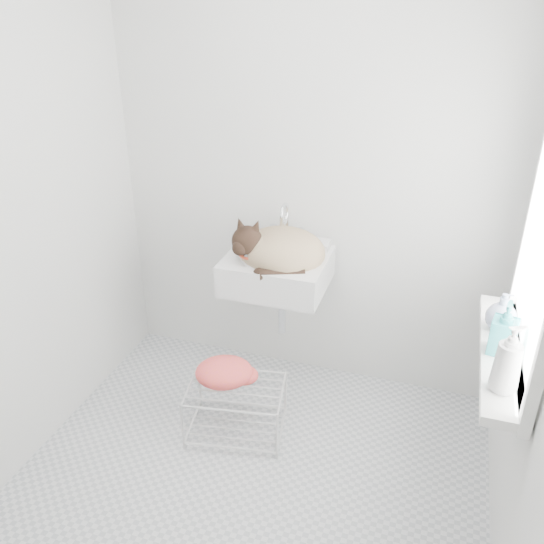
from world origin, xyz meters
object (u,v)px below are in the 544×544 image
(sink, at_px, (277,256))
(bottle_c, at_px, (499,329))
(cat, at_px, (278,251))
(wire_rack, at_px, (236,409))
(bottle_a, at_px, (501,389))
(bottle_b, at_px, (500,352))

(sink, xyz_separation_m, bottle_c, (1.10, -0.38, 0.00))
(cat, xyz_separation_m, bottle_c, (1.09, -0.37, -0.04))
(wire_rack, height_order, bottle_c, bottle_c)
(wire_rack, height_order, bottle_a, bottle_a)
(wire_rack, relative_size, bottle_a, 2.17)
(cat, bearing_deg, bottle_c, -25.27)
(sink, bearing_deg, cat, -57.03)
(wire_rack, distance_m, bottle_c, 1.37)
(cat, bearing_deg, wire_rack, -109.41)
(cat, distance_m, bottle_c, 1.15)
(sink, distance_m, bottle_b, 1.23)
(cat, height_order, bottle_c, cat)
(cat, xyz_separation_m, bottle_b, (1.09, -0.55, -0.04))
(bottle_a, xyz_separation_m, bottle_b, (0.00, 0.24, 0.00))
(bottle_a, distance_m, bottle_b, 0.24)
(bottle_c, bearing_deg, bottle_b, -90.00)
(cat, bearing_deg, sink, 116.38)
(sink, height_order, cat, cat)
(cat, height_order, wire_rack, cat)
(cat, distance_m, bottle_a, 1.34)
(sink, height_order, wire_rack, sink)
(bottle_a, bearing_deg, bottle_b, 90.00)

